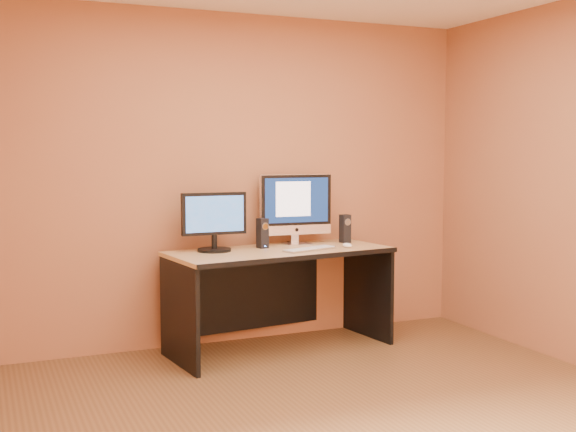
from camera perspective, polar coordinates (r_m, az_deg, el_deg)
The scene contains 11 objects.
floor at distance 4.20m, azimuth 5.21°, elevation -16.20°, with size 4.00×4.00×0.00m, color brown.
walls at distance 3.91m, azimuth 5.37°, elevation 1.80°, with size 4.00×4.00×2.60m, color #975F3C, non-canonical shape.
desk at distance 5.56m, azimuth -0.64°, elevation -6.64°, with size 1.68×0.73×0.78m, color tan, non-canonical shape.
imac at distance 5.75m, azimuth 0.73°, elevation 0.58°, with size 0.60×0.22×0.58m, color silver, non-canonical shape.
second_monitor at distance 5.40m, azimuth -5.86°, elevation -0.48°, with size 0.50×0.25×0.44m, color black, non-canonical shape.
speaker_left at distance 5.57m, azimuth -2.03°, elevation -1.37°, with size 0.07×0.08×0.23m, color black, non-canonical shape.
speaker_right at distance 5.91m, azimuth 4.53°, elevation -1.00°, with size 0.07×0.08×0.23m, color black, non-canonical shape.
keyboard at distance 5.46m, azimuth 1.73°, elevation -2.62°, with size 0.45×0.12×0.02m, color silver.
mouse at distance 5.63m, azimuth 4.71°, elevation -2.31°, with size 0.06×0.11×0.04m, color white.
cable_a at distance 5.85m, azimuth 0.89°, elevation -2.15°, with size 0.01×0.01×0.23m, color black.
cable_b at distance 5.87m, azimuth 0.47°, elevation -2.11°, with size 0.01×0.01×0.19m, color black.
Camera 1 is at (-1.88, -3.43, 1.54)m, focal length 45.00 mm.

